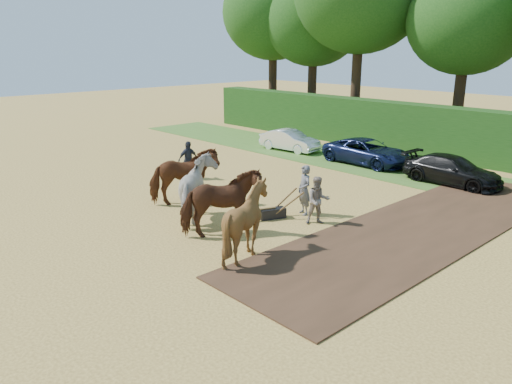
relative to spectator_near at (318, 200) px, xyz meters
The scene contains 7 objects.
ground 4.82m from the spectator_near, 72.98° to the right, with size 120.00×120.00×0.00m, color gold.
earth_strip 3.90m from the spectator_near, 40.65° to the left, with size 4.50×17.00×0.05m, color #472D1C.
grass_verge 9.62m from the spectator_near, 81.69° to the left, with size 50.00×5.00×0.03m, color #38601E.
hedgerow 14.06m from the spectator_near, 84.34° to the left, with size 46.00×1.60×3.00m, color #14380F.
spectator_near is the anchor object (origin of this frame).
spectator_far 8.71m from the spectator_near, behind, with size 1.09×0.46×1.87m, color #252831.
plough_team 3.85m from the spectator_near, 128.42° to the right, with size 8.19×6.08×2.36m.
Camera 1 is at (9.91, -9.04, 6.39)m, focal length 35.00 mm.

